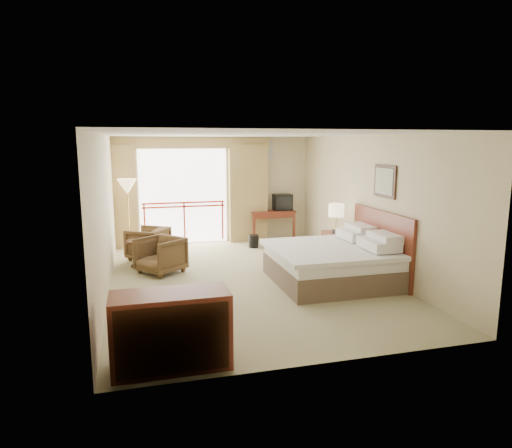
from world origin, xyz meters
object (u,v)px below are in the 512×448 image
object	(u,v)px
tv	(282,202)
nightstand	(336,247)
dresser	(171,331)
side_table	(139,249)
armchair_near	(161,273)
floor_lamp	(127,189)
table_lamp	(336,211)
bed	(334,262)
desk	(271,217)
wastebasket	(254,241)
armchair_far	(149,259)

from	to	relation	value
tv	nightstand	bearing A→B (deg)	-82.29
dresser	side_table	bearing A→B (deg)	91.28
nightstand	armchair_near	xyz separation A→B (m)	(-3.70, 0.15, -0.33)
floor_lamp	table_lamp	bearing A→B (deg)	-25.17
bed	floor_lamp	world-z (taller)	floor_lamp
nightstand	tv	world-z (taller)	tv
tv	armchair_near	size ratio (longest dim) A/B	0.60
table_lamp	desk	xyz separation A→B (m)	(-0.65, 2.65, -0.52)
desk	tv	world-z (taller)	tv
nightstand	side_table	bearing A→B (deg)	166.07
wastebasket	desk	bearing A→B (deg)	50.45
table_lamp	side_table	world-z (taller)	table_lamp
table_lamp	armchair_far	distance (m)	4.27
nightstand	table_lamp	xyz separation A→B (m)	(0.00, 0.05, 0.79)
armchair_far	dresser	world-z (taller)	dresser
nightstand	armchair_far	xyz separation A→B (m)	(-3.91, 1.35, -0.33)
bed	table_lamp	distance (m)	1.66
side_table	dresser	xyz separation A→B (m)	(0.29, -4.54, 0.06)
bed	nightstand	xyz separation A→B (m)	(0.65, 1.28, -0.04)
wastebasket	armchair_near	size ratio (longest dim) A/B	0.39
bed	dresser	distance (m)	4.05
bed	desk	world-z (taller)	bed
tv	side_table	distance (m)	4.25
bed	floor_lamp	distance (m)	5.09
bed	floor_lamp	bearing A→B (deg)	137.46
bed	armchair_far	bearing A→B (deg)	141.05
tv	side_table	world-z (taller)	tv
nightstand	side_table	xyz separation A→B (m)	(-4.10, 0.73, 0.05)
wastebasket	armchair_far	xyz separation A→B (m)	(-2.55, -0.49, -0.15)
bed	tv	size ratio (longest dim) A/B	4.48
nightstand	dresser	size ratio (longest dim) A/B	0.50
armchair_near	side_table	size ratio (longest dim) A/B	1.41
desk	wastebasket	bearing A→B (deg)	-128.03
bed	armchair_far	xyz separation A→B (m)	(-3.26, 2.64, -0.38)
tv	armchair_near	distance (m)	4.29
table_lamp	tv	size ratio (longest dim) A/B	1.23
table_lamp	wastebasket	size ratio (longest dim) A/B	1.90
floor_lamp	side_table	bearing A→B (deg)	-81.50
nightstand	table_lamp	size ratio (longest dim) A/B	1.14
desk	armchair_far	world-z (taller)	desk
tv	wastebasket	bearing A→B (deg)	-141.57
desk	armchair_far	bearing A→B (deg)	-155.98
dresser	floor_lamp	bearing A→B (deg)	92.39
tv	armchair_near	bearing A→B (deg)	-143.32
side_table	wastebasket	bearing A→B (deg)	22.15
table_lamp	floor_lamp	xyz separation A→B (m)	(-4.30, 2.02, 0.37)
table_lamp	floor_lamp	size ratio (longest dim) A/B	0.34
bed	wastebasket	bearing A→B (deg)	102.81
table_lamp	nightstand	bearing A→B (deg)	-90.00
tv	dresser	world-z (taller)	tv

